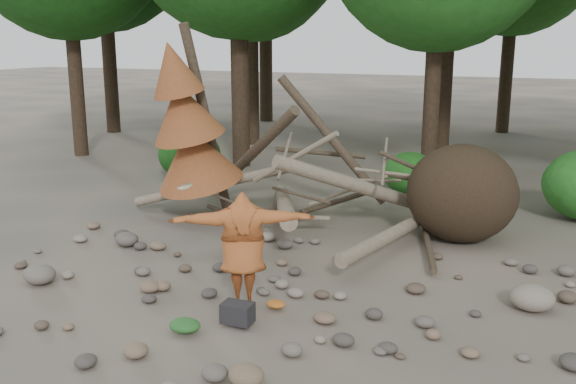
% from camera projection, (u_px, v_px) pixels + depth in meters
% --- Properties ---
extents(ground, '(120.00, 120.00, 0.00)m').
position_uv_depth(ground, '(250.00, 298.00, 10.15)').
color(ground, '#514C44').
rests_on(ground, ground).
extents(deadfall_pile, '(8.55, 5.24, 3.30)m').
position_uv_depth(deadfall_pile, '(432.00, 193.00, 12.95)').
color(deadfall_pile, '#332619').
rests_on(deadfall_pile, ground).
extents(dead_conifer, '(2.06, 2.16, 4.35)m').
position_uv_depth(dead_conifer, '(188.00, 128.00, 13.85)').
color(dead_conifer, '#4C3F30').
rests_on(dead_conifer, ground).
extents(bush_left, '(1.80, 1.80, 1.44)m').
position_uv_depth(bush_left, '(189.00, 154.00, 18.51)').
color(bush_left, '#195216').
rests_on(bush_left, ground).
extents(bush_mid, '(1.40, 1.40, 1.12)m').
position_uv_depth(bush_mid, '(410.00, 173.00, 16.69)').
color(bush_mid, '#22681E').
rests_on(bush_mid, ground).
extents(frisbee_thrower, '(2.22, 1.51, 1.78)m').
position_uv_depth(frisbee_thrower, '(243.00, 248.00, 9.59)').
color(frisbee_thrower, '#A65325').
rests_on(frisbee_thrower, ground).
extents(backpack, '(0.44, 0.30, 0.29)m').
position_uv_depth(backpack, '(238.00, 317.00, 9.14)').
color(backpack, black).
rests_on(backpack, ground).
extents(cloth_green, '(0.46, 0.38, 0.17)m').
position_uv_depth(cloth_green, '(185.00, 329.00, 8.91)').
color(cloth_green, '#255D25').
rests_on(cloth_green, ground).
extents(cloth_orange, '(0.30, 0.24, 0.11)m').
position_uv_depth(cloth_orange, '(276.00, 307.00, 9.69)').
color(cloth_orange, '#B6611F').
rests_on(cloth_orange, ground).
extents(boulder_front_left, '(0.55, 0.50, 0.33)m').
position_uv_depth(boulder_front_left, '(39.00, 274.00, 10.71)').
color(boulder_front_left, '#6D665B').
rests_on(boulder_front_left, ground).
extents(boulder_front_right, '(0.44, 0.40, 0.26)m').
position_uv_depth(boulder_front_right, '(246.00, 375.00, 7.59)').
color(boulder_front_right, '#79634B').
rests_on(boulder_front_right, ground).
extents(boulder_mid_right, '(0.67, 0.60, 0.40)m').
position_uv_depth(boulder_mid_right, '(532.00, 298.00, 9.68)').
color(boulder_mid_right, gray).
rests_on(boulder_mid_right, ground).
extents(boulder_mid_left, '(0.47, 0.42, 0.28)m').
position_uv_depth(boulder_mid_left, '(127.00, 239.00, 12.64)').
color(boulder_mid_left, '#5D554E').
rests_on(boulder_mid_left, ground).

